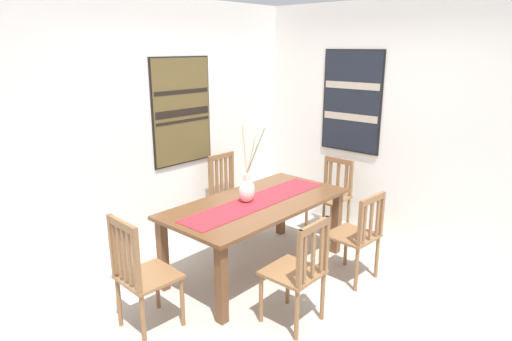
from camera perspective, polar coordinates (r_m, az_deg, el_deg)
ground_plane at (r=4.24m, az=5.45°, el=-15.76°), size 6.40×6.40×0.03m
wall_back at (r=5.02m, az=-11.53°, el=5.70°), size 6.40×0.12×2.70m
wall_side at (r=5.31m, az=17.95°, el=5.80°), size 0.12×6.40×2.70m
dining_table at (r=4.38m, az=0.14°, el=-5.22°), size 1.89×0.94×0.73m
table_runner at (r=4.34m, az=0.14°, el=-3.95°), size 1.74×0.36×0.01m
centerpiece_vase at (r=4.28m, az=-1.17°, el=-2.43°), size 0.19×0.31×0.75m
chair_0 at (r=3.64m, az=-14.61°, el=-12.61°), size 0.44×0.44×0.97m
chair_1 at (r=5.33m, az=-3.50°, el=-2.88°), size 0.42×0.42×0.96m
chair_2 at (r=3.62m, az=5.47°, el=-12.72°), size 0.42×0.42×0.92m
chair_3 at (r=5.43m, az=9.62°, el=-3.06°), size 0.44×0.44×0.89m
chair_4 at (r=4.36m, az=12.89°, el=-8.07°), size 0.44×0.44×0.89m
painting_on_back_wall at (r=5.05m, az=-9.56°, el=7.54°), size 0.80×0.05×1.19m
painting_on_side_wall at (r=5.49m, az=12.23°, el=8.68°), size 0.05×0.78×1.21m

